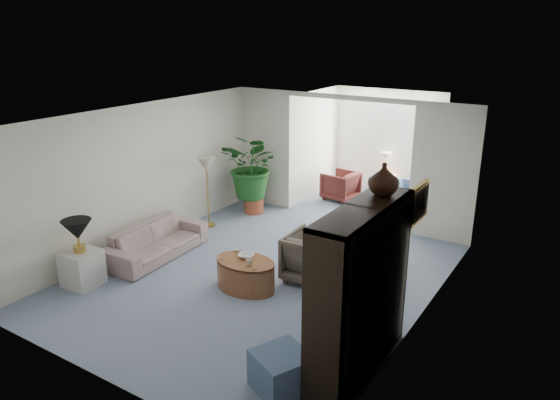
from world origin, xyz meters
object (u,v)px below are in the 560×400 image
Objects in this scene: floor_lamp at (206,164)px; coffee_bowl at (246,256)px; side_table_dark at (364,267)px; sunroom_chair_maroon at (340,186)px; sofa at (157,241)px; entertainment_cabinet at (360,291)px; cabinet_urn at (384,179)px; framed_picture at (420,203)px; wingback_chair at (314,257)px; coffee_cup at (249,262)px; table_lamp at (77,230)px; ottoman at (282,372)px; sunroom_chair_blue at (405,197)px; sunroom_table at (384,185)px; plant_pot at (254,205)px; end_table at (82,268)px; coffee_table at (246,274)px.

coffee_bowl is at bearing -37.52° from floor_lamp.
side_table_dark is 4.06m from sunroom_chair_maroon.
entertainment_cabinet is (4.14, -0.97, 0.70)m from sofa.
cabinet_urn is at bearing -61.95° from side_table_dark.
framed_picture reaches higher than wingback_chair.
coffee_cup is (2.09, -0.22, 0.22)m from sofa.
framed_picture is 4.89m from table_lamp.
cabinet_urn is 5.98m from sunroom_chair_maroon.
cabinet_urn reaches higher than wingback_chair.
table_lamp is at bearing 173.63° from ottoman.
sunroom_chair_blue is at bearing 110.75° from framed_picture.
coffee_cup is 0.05× the size of entertainment_cabinet.
sunroom_chair_maroon is 1.06m from sunroom_table.
plant_pot is at bearing -5.58° from sofa.
end_table is 4.05m from plant_pot.
coffee_bowl is at bearing 157.00° from entertainment_cabinet.
coffee_bowl is at bearing 135.00° from coffee_cup.
ottoman is at bearing -76.94° from sunroom_table.
sunroom_chair_maroon reaches higher than side_table_dark.
end_table is 4.41m from entertainment_cabinet.
wingback_chair reaches higher than side_table_dark.
cabinet_urn is 0.90× the size of plant_pot.
end_table is at bearing -90.62° from floor_lamp.
sunroom_table is at bearing 71.35° from table_lamp.
end_table is 1.01× the size of side_table_dark.
floor_lamp is 0.51× the size of sunroom_chair_maroon.
sunroom_chair_blue is 1.06m from sunroom_table.
plant_pot is 3.14m from sunroom_table.
sunroom_chair_blue is at bearing 104.29° from entertainment_cabinet.
sofa reaches higher than coffee_bowl.
sunroom_chair_maroon is (-1.50, 0.00, 0.00)m from sunroom_chair_blue.
wingback_chair is at bearing -17.42° from floor_lamp.
sunroom_chair_blue is (-1.61, 4.25, -1.38)m from framed_picture.
coffee_cup is at bearing 54.48° from wingback_chair.
sunroom_chair_blue is (2.93, 2.88, -0.93)m from floor_lamp.
wingback_chair is (-1.70, 0.48, -1.32)m from framed_picture.
coffee_cup is at bearing -99.04° from sofa.
framed_picture is 2.57m from ottoman.
wingback_chair is at bearing 35.22° from end_table.
table_lamp is 6.93m from sunroom_table.
coffee_cup is at bearing 172.96° from cabinet_urn.
sunroom_chair_blue is (-0.87, 6.22, 0.10)m from ottoman.
entertainment_cabinet is at bearing 34.98° from sunroom_chair_maroon.
sunroom_chair_blue is at bearing -34.88° from sofa.
table_lamp is 0.53× the size of wingback_chair.
wingback_chair is (2.87, 2.02, 0.10)m from end_table.
plant_pot is at bearing -41.15° from wingback_chair.
coffee_table reaches higher than plant_pot.
coffee_cup reaches higher than side_table_dark.
coffee_table is 8.94× the size of coffee_cup.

